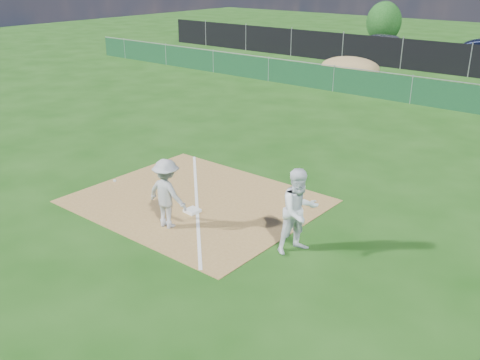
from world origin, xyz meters
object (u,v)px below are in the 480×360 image
Objects in this scene: tree_left at (384,22)px; play_at_first at (167,194)px; runner at (299,211)px; car_left at (388,45)px; first_base at (192,211)px.

play_at_first is at bearing -72.73° from tree_left.
runner is (3.05, 0.99, 0.09)m from play_at_first.
runner is at bearing -67.45° from tree_left.
play_at_first is at bearing 130.58° from runner.
runner is 0.42× the size of car_left.
car_left is at bearing 104.86° from first_base.
first_base is 0.11× the size of tree_left.
first_base is at bearing -72.43° from tree_left.
first_base is 1.23m from play_at_first.
first_base is 3.28m from runner.
play_at_first is (0.10, -0.92, 0.81)m from first_base.
car_left is (-7.04, 27.06, -0.07)m from play_at_first.
runner is at bearing 18.06° from play_at_first.
first_base is at bearing 96.28° from play_at_first.
car_left is at bearing 43.67° from runner.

